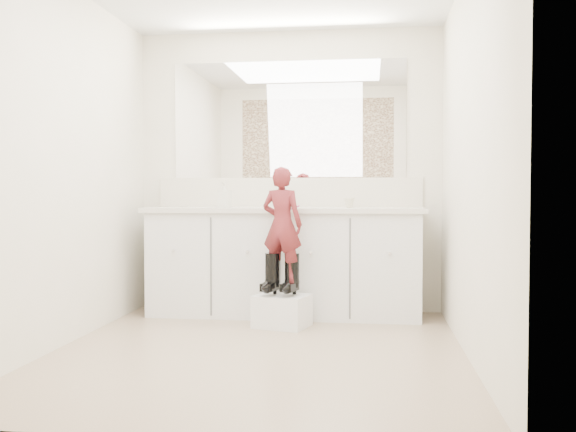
# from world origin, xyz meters

# --- Properties ---
(floor) EXTENTS (3.00, 3.00, 0.00)m
(floor) POSITION_xyz_m (0.00, 0.00, 0.00)
(floor) COLOR #8B755B
(floor) RESTS_ON ground
(wall_back) EXTENTS (2.60, 0.00, 2.60)m
(wall_back) POSITION_xyz_m (0.00, 1.50, 1.20)
(wall_back) COLOR beige
(wall_back) RESTS_ON floor
(wall_front) EXTENTS (2.60, 0.00, 2.60)m
(wall_front) POSITION_xyz_m (0.00, -1.50, 1.20)
(wall_front) COLOR beige
(wall_front) RESTS_ON floor
(wall_left) EXTENTS (0.00, 3.00, 3.00)m
(wall_left) POSITION_xyz_m (-1.30, 0.00, 1.20)
(wall_left) COLOR beige
(wall_left) RESTS_ON floor
(wall_right) EXTENTS (0.00, 3.00, 3.00)m
(wall_right) POSITION_xyz_m (1.30, 0.00, 1.20)
(wall_right) COLOR beige
(wall_right) RESTS_ON floor
(vanity_cabinet) EXTENTS (2.20, 0.55, 0.85)m
(vanity_cabinet) POSITION_xyz_m (0.00, 1.23, 0.42)
(vanity_cabinet) COLOR silver
(vanity_cabinet) RESTS_ON floor
(countertop) EXTENTS (2.28, 0.58, 0.04)m
(countertop) POSITION_xyz_m (0.00, 1.21, 0.87)
(countertop) COLOR beige
(countertop) RESTS_ON vanity_cabinet
(backsplash) EXTENTS (2.28, 0.03, 0.25)m
(backsplash) POSITION_xyz_m (0.00, 1.49, 1.02)
(backsplash) COLOR beige
(backsplash) RESTS_ON countertop
(mirror) EXTENTS (2.00, 0.02, 1.00)m
(mirror) POSITION_xyz_m (0.00, 1.49, 1.64)
(mirror) COLOR white
(mirror) RESTS_ON wall_back
(dot_panel) EXTENTS (2.00, 0.01, 1.20)m
(dot_panel) POSITION_xyz_m (0.00, -1.49, 1.65)
(dot_panel) COLOR #472819
(dot_panel) RESTS_ON wall_front
(faucet) EXTENTS (0.08, 0.08, 0.10)m
(faucet) POSITION_xyz_m (0.00, 1.38, 0.94)
(faucet) COLOR silver
(faucet) RESTS_ON countertop
(cup) EXTENTS (0.11, 0.11, 0.08)m
(cup) POSITION_xyz_m (0.53, 1.22, 0.93)
(cup) COLOR beige
(cup) RESTS_ON countertop
(soap_bottle) EXTENTS (0.11, 0.11, 0.21)m
(soap_bottle) POSITION_xyz_m (-0.49, 1.19, 0.99)
(soap_bottle) COLOR beige
(soap_bottle) RESTS_ON countertop
(step_stool) EXTENTS (0.45, 0.40, 0.24)m
(step_stool) POSITION_xyz_m (0.05, 0.75, 0.12)
(step_stool) COLOR white
(step_stool) RESTS_ON floor
(boot_left) EXTENTS (0.17, 0.23, 0.32)m
(boot_left) POSITION_xyz_m (-0.03, 0.75, 0.40)
(boot_left) COLOR black
(boot_left) RESTS_ON step_stool
(boot_right) EXTENTS (0.17, 0.23, 0.32)m
(boot_right) POSITION_xyz_m (0.12, 0.75, 0.40)
(boot_right) COLOR black
(boot_right) RESTS_ON step_stool
(toddler) EXTENTS (0.36, 0.28, 0.86)m
(toddler) POSITION_xyz_m (0.05, 0.75, 0.77)
(toddler) COLOR #A13137
(toddler) RESTS_ON step_stool
(toothbrush) EXTENTS (0.13, 0.05, 0.06)m
(toothbrush) POSITION_xyz_m (0.12, 0.75, 0.89)
(toothbrush) COLOR #CC4F8B
(toothbrush) RESTS_ON toddler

